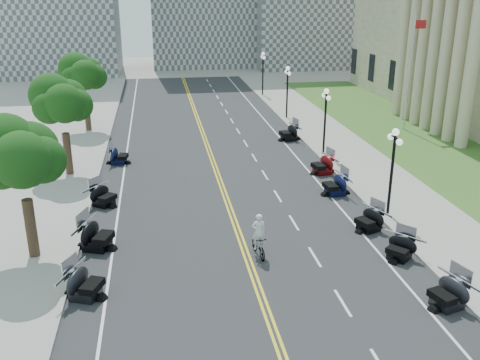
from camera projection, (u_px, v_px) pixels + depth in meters
name	position (u px, v px, depth m)	size (l,w,h in m)	color
ground	(249.00, 262.00, 25.07)	(160.00, 160.00, 0.00)	gray
road	(222.00, 188.00, 34.36)	(16.00, 90.00, 0.01)	#333335
centerline_yellow_a	(220.00, 188.00, 34.34)	(0.12, 90.00, 0.00)	yellow
centerline_yellow_b	(224.00, 187.00, 34.38)	(0.12, 90.00, 0.00)	yellow
edge_line_north	(318.00, 182.00, 35.30)	(0.12, 90.00, 0.00)	white
edge_line_south	(121.00, 193.00, 33.42)	(0.12, 90.00, 0.00)	white
lane_dash_5	(343.00, 303.00, 21.82)	(0.12, 2.00, 0.00)	white
lane_dash_6	(315.00, 257.00, 25.54)	(0.12, 2.00, 0.00)	white
lane_dash_7	(294.00, 223.00, 29.26)	(0.12, 2.00, 0.00)	white
lane_dash_8	(278.00, 196.00, 32.97)	(0.12, 2.00, 0.00)	white
lane_dash_9	(265.00, 175.00, 36.69)	(0.12, 2.00, 0.00)	white
lane_dash_10	(254.00, 158.00, 40.40)	(0.12, 2.00, 0.00)	white
lane_dash_11	(246.00, 143.00, 44.12)	(0.12, 2.00, 0.00)	white
lane_dash_12	(238.00, 131.00, 47.83)	(0.12, 2.00, 0.00)	white
lane_dash_13	(232.00, 121.00, 51.55)	(0.12, 2.00, 0.00)	white
lane_dash_14	(226.00, 112.00, 55.27)	(0.12, 2.00, 0.00)	white
lane_dash_15	(222.00, 104.00, 58.98)	(0.12, 2.00, 0.00)	white
lane_dash_16	(217.00, 97.00, 62.70)	(0.12, 2.00, 0.00)	white
lane_dash_17	(214.00, 91.00, 66.41)	(0.12, 2.00, 0.00)	white
lane_dash_18	(210.00, 85.00, 70.13)	(0.12, 2.00, 0.00)	white
lane_dash_19	(207.00, 80.00, 73.84)	(0.12, 2.00, 0.00)	white
sidewalk_north	(377.00, 178.00, 35.88)	(5.00, 90.00, 0.15)	#9E9991
sidewalk_south	(53.00, 196.00, 32.80)	(5.00, 90.00, 0.15)	#9E9991
lawn	(419.00, 142.00, 44.34)	(9.00, 60.00, 0.10)	#356023
street_lamp_2	(392.00, 173.00, 29.17)	(0.50, 1.20, 4.90)	black
street_lamp_3	(325.00, 122.00, 40.31)	(0.50, 1.20, 4.90)	black
street_lamp_4	(287.00, 92.00, 51.46)	(0.50, 1.20, 4.90)	black
street_lamp_5	(263.00, 74.00, 62.61)	(0.50, 1.20, 4.90)	black
flagpole	(410.00, 75.00, 46.45)	(1.10, 0.20, 10.00)	silver
tree_2	(22.00, 163.00, 23.85)	(4.80, 4.80, 9.20)	#235619
tree_3	(63.00, 107.00, 35.00)	(4.80, 4.80, 9.20)	#235619
tree_4	(84.00, 78.00, 46.15)	(4.80, 4.80, 9.20)	#235619
motorcycle_n_4	(448.00, 292.00, 21.35)	(1.98, 1.98, 1.39)	black
motorcycle_n_5	(400.00, 247.00, 25.18)	(1.79, 1.79, 1.25)	black
motorcycle_n_6	(369.00, 219.00, 28.14)	(1.89, 1.89, 1.32)	black
motorcycle_n_7	(335.00, 184.00, 33.00)	(2.06, 2.06, 1.44)	black
motorcycle_n_8	(323.00, 164.00, 36.75)	(2.04, 2.04, 1.43)	#590A0C
motorcycle_n_10	(289.00, 132.00, 44.78)	(2.13, 2.13, 1.49)	black
motorcycle_s_5	(85.00, 282.00, 21.99)	(2.07, 2.07, 1.45)	black
motorcycle_s_6	(96.00, 234.00, 26.11)	(2.24, 2.24, 1.56)	black
motorcycle_s_7	(103.00, 195.00, 31.34)	(1.94, 1.94, 1.36)	black
motorcycle_s_9	(119.00, 155.00, 38.84)	(1.95, 1.95, 1.36)	black
bicycle	(258.00, 246.00, 25.49)	(0.51, 1.79, 1.08)	#A51414
cyclist_rider	(259.00, 218.00, 25.00)	(0.67, 0.44, 1.84)	silver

